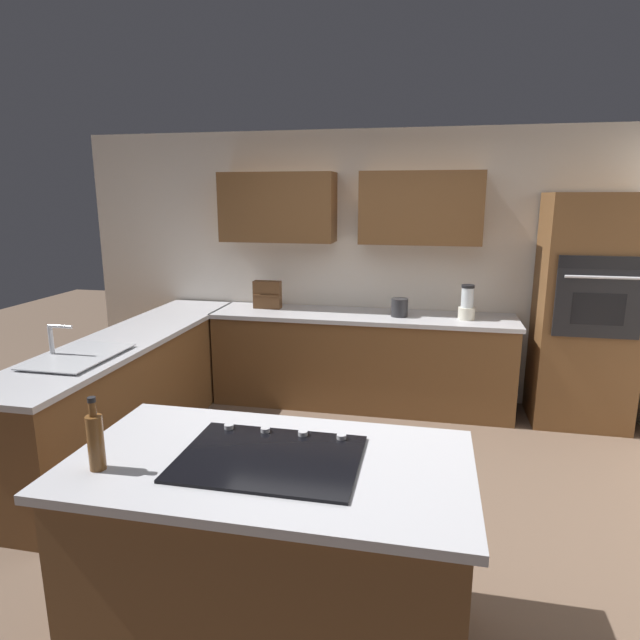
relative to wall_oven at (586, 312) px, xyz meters
The scene contains 15 objects.
ground_plane 2.72m from the wall_oven, 42.84° to the left, with size 14.00×14.00×0.00m, color brown.
wall_back 1.99m from the wall_oven, ahead, with size 6.00×0.44×2.60m.
lower_cabinets_back 2.03m from the wall_oven, ahead, with size 2.80×0.60×0.86m, color brown.
countertop_back 1.95m from the wall_oven, ahead, with size 2.84×0.64×0.04m, color #B2B2B7.
lower_cabinets_side 3.89m from the wall_oven, 17.62° to the left, with size 0.60×2.90×0.86m, color brown.
countertop_side 3.85m from the wall_oven, 17.62° to the left, with size 0.64×2.94×0.04m, color #B2B2B7.
island_base 3.57m from the wall_oven, 56.16° to the left, with size 1.62×0.85×0.86m, color brown.
island_top 3.52m from the wall_oven, 56.16° to the left, with size 1.70×0.93×0.04m, color #B2B2B7.
wall_oven is the anchor object (origin of this frame).
sink_unit 4.10m from the wall_oven, 26.04° to the left, with size 0.46×0.70×0.23m.
cooktop 3.52m from the wall_oven, 56.11° to the left, with size 0.76×0.56×0.03m.
blender 1.00m from the wall_oven, ahead, with size 0.15×0.15×0.31m.
spice_rack 2.90m from the wall_oven, ahead, with size 0.27×0.11×0.27m.
kettle 1.60m from the wall_oven, ahead, with size 0.16×0.16×0.17m, color #262628.
oil_bottle 4.09m from the wall_oven, 50.18° to the left, with size 0.07×0.07×0.31m.
Camera 1 is at (-0.52, 3.21, 1.99)m, focal length 30.25 mm.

